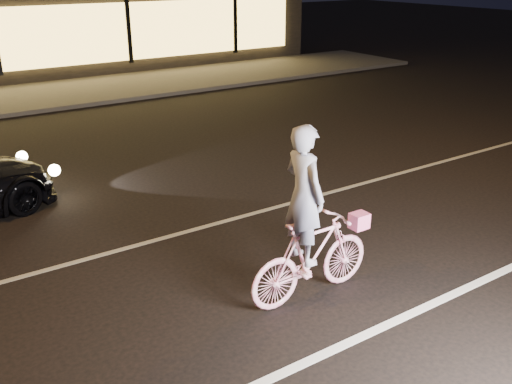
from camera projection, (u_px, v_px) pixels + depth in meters
ground at (253, 290)px, 7.30m from camera, size 90.00×90.00×0.00m
lane_stripe_near at (329, 351)px, 6.15m from camera, size 60.00×0.12×0.01m
lane_stripe_far at (182, 233)px, 8.84m from camera, size 60.00×0.10×0.01m
sidewalk at (16, 99)px, 17.29m from camera, size 30.00×4.00×0.12m
cyclist at (310, 239)px, 6.87m from camera, size 1.79×0.62×2.25m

